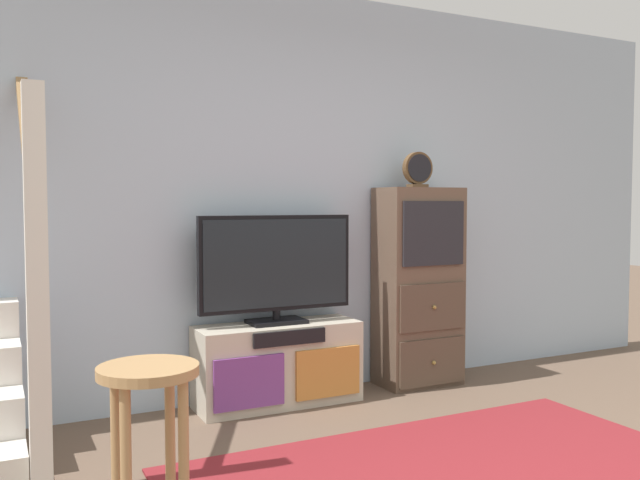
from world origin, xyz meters
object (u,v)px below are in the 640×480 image
(media_console, at_px, (278,364))
(television, at_px, (276,266))
(desk_clock, at_px, (418,170))
(bar_stool_near, at_px, (149,422))
(side_cabinet, at_px, (419,287))

(media_console, height_order, television, television)
(television, bearing_deg, desk_clock, -1.56)
(bar_stool_near, bearing_deg, side_cabinet, 36.38)
(desk_clock, relative_size, bar_stool_near, 0.34)
(media_console, bearing_deg, side_cabinet, 0.53)
(side_cabinet, height_order, bar_stool_near, side_cabinet)
(side_cabinet, bearing_deg, desk_clock, -150.00)
(media_console, distance_m, desk_clock, 1.64)
(side_cabinet, xyz_separation_m, desk_clock, (-0.03, -0.01, 0.82))
(side_cabinet, xyz_separation_m, bar_stool_near, (-2.24, -1.65, -0.15))
(television, relative_size, side_cabinet, 0.73)
(television, bearing_deg, bar_stool_near, -124.85)
(media_console, height_order, desk_clock, desk_clock)
(media_console, distance_m, bar_stool_near, 2.03)
(media_console, distance_m, television, 0.63)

